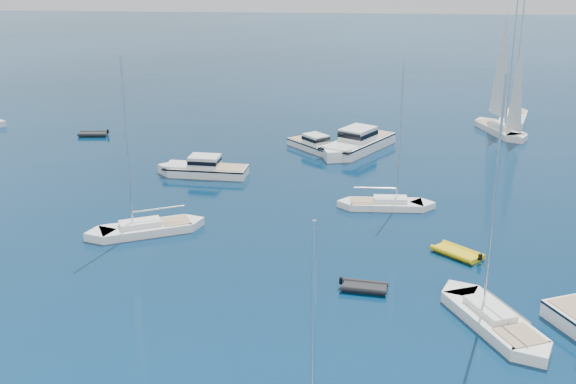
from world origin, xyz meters
name	(u,v)px	position (x,y,z in m)	size (l,w,h in m)	color
motor_cruiser_centre	(203,175)	(-9.27, 35.82, 0.00)	(2.90, 9.49, 2.49)	silver
motor_cruiser_distant	(356,151)	(5.58, 45.72, 0.00)	(3.74, 12.22, 3.21)	white
motor_cruiser_horizon	(316,150)	(1.27, 45.59, 0.00)	(2.54, 8.31, 2.18)	silver
sailboat_mid_r	(493,325)	(13.59, 8.38, 0.00)	(2.73, 10.51, 15.45)	white
sailboat_mid_l	(146,233)	(-10.84, 20.83, 0.00)	(2.56, 9.83, 14.45)	white
sailboat_centre	(386,208)	(8.07, 28.11, 0.00)	(2.27, 8.73, 12.84)	white
sailboat_sails_r	(500,133)	(22.50, 54.97, 0.00)	(2.84, 10.90, 16.03)	silver
sailboat_sails_far	(513,122)	(25.15, 60.82, 0.00)	(2.98, 11.44, 16.82)	silver
tender_yellow	(457,255)	(12.83, 18.53, 0.00)	(2.09, 3.84, 0.95)	yellow
tender_grey_near	(365,290)	(6.06, 12.36, 0.00)	(1.77, 3.14, 0.95)	black
tender_grey_far	(93,136)	(-24.94, 49.48, 0.00)	(1.91, 3.45, 0.95)	black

